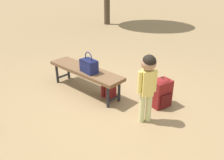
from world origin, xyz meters
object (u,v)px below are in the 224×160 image
at_px(backpack_large, 161,91).
at_px(backpack_small, 109,87).
at_px(park_bench, 85,72).
at_px(child_standing, 148,78).
at_px(handbag, 89,65).

relative_size(backpack_large, backpack_small, 1.39).
xyz_separation_m(park_bench, child_standing, (1.36, -0.16, 0.30)).
bearing_deg(backpack_small, backpack_large, 18.33).
bearing_deg(child_standing, backpack_small, 163.92).
relative_size(park_bench, child_standing, 1.56).
height_order(backpack_large, backpack_small, backpack_large).
relative_size(child_standing, backpack_large, 1.98).
height_order(child_standing, backpack_small, child_standing).
xyz_separation_m(child_standing, backpack_small, (-0.88, 0.25, -0.51)).
bearing_deg(child_standing, park_bench, 173.21).
bearing_deg(backpack_small, child_standing, -16.08).
bearing_deg(backpack_large, child_standing, -87.63).
distance_m(backpack_large, backpack_small, 0.91).
xyz_separation_m(backpack_large, backpack_small, (-0.86, -0.29, -0.07)).
relative_size(handbag, backpack_large, 0.70).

